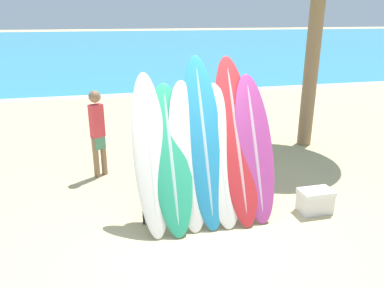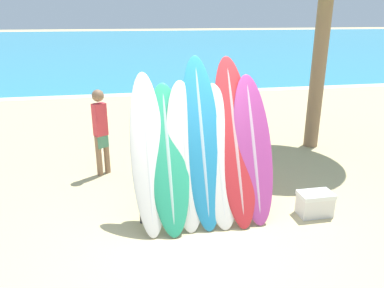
{
  "view_description": "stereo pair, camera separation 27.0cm",
  "coord_description": "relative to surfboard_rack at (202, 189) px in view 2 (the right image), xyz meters",
  "views": [
    {
      "loc": [
        -1.27,
        -4.4,
        2.9
      ],
      "look_at": [
        0.11,
        1.21,
        0.9
      ],
      "focal_mm": 35.0,
      "sensor_mm": 36.0,
      "label": 1
    },
    {
      "loc": [
        -1.0,
        -4.46,
        2.9
      ],
      "look_at": [
        0.11,
        1.21,
        0.9
      ],
      "focal_mm": 35.0,
      "sensor_mm": 36.0,
      "label": 2
    }
  ],
  "objects": [
    {
      "name": "person_near_water",
      "position": [
        1.1,
        1.82,
        0.41
      ],
      "size": [
        0.27,
        0.27,
        1.61
      ],
      "rotation": [
        0.0,
        0.0,
        2.43
      ],
      "color": "beige",
      "rests_on": "ground_plane"
    },
    {
      "name": "surfboard_slot_2",
      "position": [
        -0.24,
        0.04,
        0.53
      ],
      "size": [
        0.53,
        0.99,
        2.01
      ],
      "color": "silver",
      "rests_on": "ground_plane"
    },
    {
      "name": "surfboard_slot_0",
      "position": [
        -0.78,
        0.07,
        0.59
      ],
      "size": [
        0.48,
        1.14,
        2.13
      ],
      "color": "silver",
      "rests_on": "ground_plane"
    },
    {
      "name": "ground_plane",
      "position": [
        -0.11,
        -0.41,
        -0.47
      ],
      "size": [
        160.0,
        160.0,
        0.0
      ],
      "primitive_type": "plane",
      "color": "tan"
    },
    {
      "name": "surfboard_slot_4",
      "position": [
        0.25,
        0.03,
        0.5
      ],
      "size": [
        0.55,
        1.03,
        1.95
      ],
      "color": "silver",
      "rests_on": "ground_plane"
    },
    {
      "name": "person_mid_beach",
      "position": [
        -1.5,
        1.96,
        0.42
      ],
      "size": [
        0.28,
        0.26,
        1.63
      ],
      "rotation": [
        0.0,
        0.0,
        3.72
      ],
      "color": "#846047",
      "rests_on": "ground_plane"
    },
    {
      "name": "ocean_water",
      "position": [
        -0.11,
        38.69,
        -0.47
      ],
      "size": [
        120.0,
        60.0,
        0.01
      ],
      "color": "teal",
      "rests_on": "ground_plane"
    },
    {
      "name": "cooler_box",
      "position": [
        1.69,
        -0.26,
        -0.29
      ],
      "size": [
        0.51,
        0.32,
        0.37
      ],
      "color": "silver",
      "rests_on": "ground_plane"
    },
    {
      "name": "surfboard_rack",
      "position": [
        0.0,
        0.0,
        0.0
      ],
      "size": [
        1.87,
        0.04,
        0.88
      ],
      "color": "#28282D",
      "rests_on": "ground_plane"
    },
    {
      "name": "surfboard_slot_3",
      "position": [
        0.01,
        0.12,
        0.7
      ],
      "size": [
        0.55,
        1.19,
        2.34
      ],
      "color": "teal",
      "rests_on": "ground_plane"
    },
    {
      "name": "surfboard_slot_5",
      "position": [
        0.51,
        0.13,
        0.69
      ],
      "size": [
        0.57,
        1.29,
        2.32
      ],
      "color": "red",
      "rests_on": "ground_plane"
    },
    {
      "name": "surfboard_slot_1",
      "position": [
        -0.49,
        0.04,
        0.51
      ],
      "size": [
        0.57,
        1.16,
        1.97
      ],
      "color": "#289E70",
      "rests_on": "ground_plane"
    },
    {
      "name": "surfboard_slot_6",
      "position": [
        0.77,
        0.05,
        0.56
      ],
      "size": [
        0.56,
        1.04,
        2.07
      ],
      "color": "#B23D8E",
      "rests_on": "ground_plane"
    }
  ]
}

